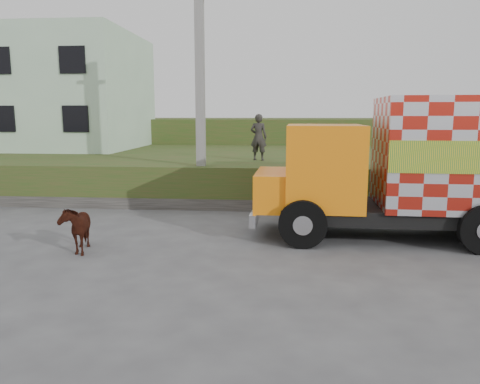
# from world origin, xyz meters

# --- Properties ---
(ground) EXTENTS (120.00, 120.00, 0.00)m
(ground) POSITION_xyz_m (0.00, 0.00, 0.00)
(ground) COLOR #474749
(ground) RESTS_ON ground
(embankment) EXTENTS (40.00, 12.00, 1.50)m
(embankment) POSITION_xyz_m (0.00, 10.00, 0.75)
(embankment) COLOR #2B521B
(embankment) RESTS_ON ground
(embankment_far) EXTENTS (40.00, 12.00, 3.00)m
(embankment_far) POSITION_xyz_m (0.00, 22.00, 1.50)
(embankment_far) COLOR #2B521B
(embankment_far) RESTS_ON ground
(retaining_strip) EXTENTS (16.00, 0.50, 0.40)m
(retaining_strip) POSITION_xyz_m (-2.00, 4.20, 0.20)
(retaining_strip) COLOR #595651
(retaining_strip) RESTS_ON ground
(building) EXTENTS (10.00, 8.00, 6.00)m
(building) POSITION_xyz_m (-11.00, 13.00, 4.50)
(building) COLOR #BAD9B9
(building) RESTS_ON embankment
(utility_pole) EXTENTS (1.20, 0.30, 8.00)m
(utility_pole) POSITION_xyz_m (-1.00, 4.60, 4.08)
(utility_pole) COLOR gray
(utility_pole) RESTS_ON ground
(cargo_truck) EXTENTS (8.50, 3.18, 3.75)m
(cargo_truck) POSITION_xyz_m (5.83, 0.89, 1.93)
(cargo_truck) COLOR black
(cargo_truck) RESTS_ON ground
(cow) EXTENTS (1.03, 1.53, 1.18)m
(cow) POSITION_xyz_m (-3.13, -1.07, 0.59)
(cow) COLOR #37120D
(cow) RESTS_ON ground
(pedestrian) EXTENTS (0.75, 0.57, 1.83)m
(pedestrian) POSITION_xyz_m (0.93, 6.77, 2.41)
(pedestrian) COLOR #2A2825
(pedestrian) RESTS_ON embankment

